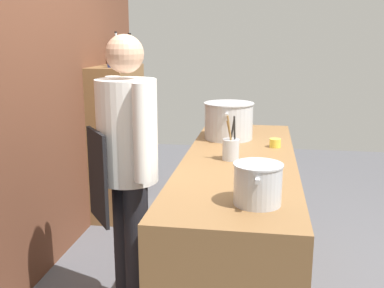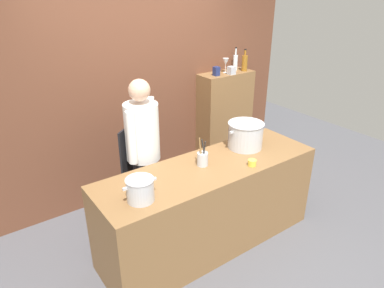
% 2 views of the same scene
% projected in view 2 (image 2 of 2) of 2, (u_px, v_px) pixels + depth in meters
% --- Properties ---
extents(ground_plane, '(8.00, 8.00, 0.00)m').
position_uv_depth(ground_plane, '(208.00, 241.00, 3.68)').
color(ground_plane, '#4C4C51').
extents(brick_back_panel, '(4.40, 0.10, 3.00)m').
position_uv_depth(brick_back_panel, '(136.00, 74.00, 4.08)').
color(brick_back_panel, brown).
rests_on(brick_back_panel, ground_plane).
extents(prep_counter, '(2.24, 0.70, 0.90)m').
position_uv_depth(prep_counter, '(209.00, 206.00, 3.49)').
color(prep_counter, brown).
rests_on(prep_counter, ground_plane).
extents(bar_cabinet, '(0.76, 0.32, 1.39)m').
position_uv_depth(bar_cabinet, '(224.00, 122.00, 4.90)').
color(bar_cabinet, brown).
rests_on(bar_cabinet, ground_plane).
extents(chef, '(0.46, 0.42, 1.66)m').
position_uv_depth(chef, '(143.00, 147.00, 3.53)').
color(chef, black).
rests_on(chef, ground_plane).
extents(stockpot_large, '(0.43, 0.37, 0.27)m').
position_uv_depth(stockpot_large, '(245.00, 135.00, 3.62)').
color(stockpot_large, '#B7BABF').
rests_on(stockpot_large, prep_counter).
extents(stockpot_small, '(0.29, 0.23, 0.19)m').
position_uv_depth(stockpot_small, '(140.00, 190.00, 2.75)').
color(stockpot_small, '#B7BABF').
rests_on(stockpot_small, prep_counter).
extents(utensil_crock, '(0.10, 0.10, 0.28)m').
position_uv_depth(utensil_crock, '(203.00, 158.00, 3.28)').
color(utensil_crock, '#B7BABF').
rests_on(utensil_crock, prep_counter).
extents(butter_jar, '(0.08, 0.08, 0.06)m').
position_uv_depth(butter_jar, '(252.00, 163.00, 3.29)').
color(butter_jar, yellow).
rests_on(butter_jar, prep_counter).
extents(wine_bottle_clear, '(0.06, 0.06, 0.30)m').
position_uv_depth(wine_bottle_clear, '(235.00, 62.00, 4.70)').
color(wine_bottle_clear, silver).
rests_on(wine_bottle_clear, bar_cabinet).
extents(wine_bottle_amber, '(0.08, 0.08, 0.29)m').
position_uv_depth(wine_bottle_amber, '(245.00, 63.00, 4.66)').
color(wine_bottle_amber, '#8C5919').
rests_on(wine_bottle_amber, bar_cabinet).
extents(wine_glass_short, '(0.08, 0.08, 0.19)m').
position_uv_depth(wine_glass_short, '(226.00, 62.00, 4.55)').
color(wine_glass_short, silver).
rests_on(wine_glass_short, bar_cabinet).
extents(spice_tin_silver, '(0.08, 0.08, 0.10)m').
position_uv_depth(spice_tin_silver, '(231.00, 70.00, 4.50)').
color(spice_tin_silver, '#B2B2B7').
rests_on(spice_tin_silver, bar_cabinet).
extents(spice_tin_navy, '(0.07, 0.07, 0.11)m').
position_uv_depth(spice_tin_navy, '(216.00, 71.00, 4.44)').
color(spice_tin_navy, navy).
rests_on(spice_tin_navy, bar_cabinet).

